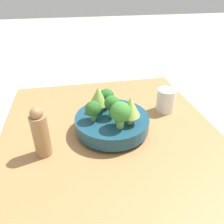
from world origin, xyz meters
TOP-DOWN VIEW (x-y plane):
  - ground_plane at (0.00, 0.00)m, footprint 6.00×6.00m
  - table at (0.00, 0.00)m, footprint 0.81×0.88m
  - bowl at (-0.01, 0.01)m, footprint 0.27×0.27m
  - romanesco_piece_far at (-0.06, 0.06)m, footprint 0.07×0.07m
  - broccoli_floret_front at (-0.00, -0.06)m, footprint 0.06×0.06m
  - broccoli_floret_back at (-0.02, 0.08)m, footprint 0.07×0.07m
  - broccoli_floret_center at (-0.01, 0.01)m, footprint 0.06×0.06m
  - broccoli_floret_right at (0.06, 0.02)m, footprint 0.06×0.06m
  - romanesco_piece_near at (0.03, -0.04)m, footprint 0.07×0.07m
  - cup at (-0.26, -0.09)m, footprint 0.08×0.08m
  - pepper_mill at (0.24, 0.09)m, footprint 0.05×0.05m

SIDE VIEW (x-z plane):
  - ground_plane at x=0.00m, z-range 0.00..0.00m
  - table at x=0.00m, z-range 0.00..0.03m
  - bowl at x=-0.01m, z-range 0.04..0.10m
  - cup at x=-0.26m, z-range 0.03..0.13m
  - pepper_mill at x=0.24m, z-range 0.03..0.20m
  - broccoli_floret_right at x=0.06m, z-range 0.10..0.18m
  - broccoli_floret_front at x=0.00m, z-range 0.10..0.18m
  - broccoli_floret_center at x=-0.01m, z-range 0.11..0.19m
  - broccoli_floret_back at x=-0.02m, z-range 0.10..0.20m
  - romanesco_piece_near at x=0.03m, z-range 0.11..0.21m
  - romanesco_piece_far at x=-0.06m, z-range 0.11..0.21m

